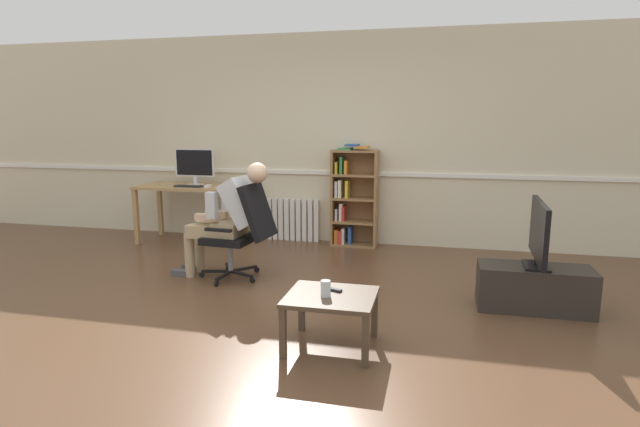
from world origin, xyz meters
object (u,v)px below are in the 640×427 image
Objects in this scene: bookshelf at (352,198)px; office_chair at (242,228)px; keyboard at (189,186)px; computer_mouse at (208,186)px; tv_stand at (534,288)px; person_seated at (228,216)px; drinking_glass at (326,288)px; imac_monitor at (195,164)px; tv_screen at (539,233)px; computer_desk at (192,193)px; coffee_table at (331,302)px; spare_remote at (332,289)px; radiator at (293,220)px.

office_chair is (-0.83, -1.66, -0.09)m from bookshelf.
bookshelf is (2.06, 0.43, -0.15)m from keyboard.
computer_mouse is at bearing -137.61° from office_chair.
tv_stand is (3.96, -1.46, -0.58)m from keyboard.
computer_mouse is at bearing -167.12° from bookshelf.
person_seated is 10.52× the size of drinking_glass.
imac_monitor is 1.51× the size of keyboard.
tv_stand is at bearing 90.00° from tv_screen.
coffee_table is at bearing -47.75° from computer_desk.
coffee_table is at bearing 49.76° from person_seated.
computer_mouse is 1.48m from person_seated.
tv_stand is (2.73, -0.23, -0.34)m from office_chair.
computer_mouse is (0.26, 0.02, 0.01)m from keyboard.
drinking_glass is at bearing -50.88° from computer_mouse.
keyboard is at bearing 64.94° from spare_remote.
spare_remote is at bearing 81.98° from drinking_glass.
drinking_glass is at bearing -83.66° from bookshelf.
computer_desk is at bearing 158.19° from tv_stand.
computer_mouse is at bearing 129.12° from drinking_glass.
radiator is (-0.82, 0.10, -0.33)m from bookshelf.
computer_desk is at bearing 131.50° from drinking_glass.
computer_desk is at bearing -136.27° from person_seated.
bookshelf is at bearing 96.99° from coffee_table.
spare_remote is (-1.54, -1.02, 0.21)m from tv_stand.
imac_monitor is at bearing 157.13° from tv_stand.
keyboard is 0.59× the size of coffee_table.
computer_mouse reaches higher than keyboard.
tv_stand is (3.70, -1.48, -0.58)m from computer_mouse.
radiator is at bearing 110.24° from drinking_glass.
computer_mouse is 3.98m from tv_screen.
imac_monitor is 0.89× the size of coffee_table.
drinking_glass reaches higher than coffee_table.
tv_screen is at bearing -2.94° from tv_stand.
keyboard is 0.26m from computer_mouse.
tv_screen is 1.95m from drinking_glass.
tv_stand is (2.72, -1.99, -0.09)m from radiator.
radiator is 3.23m from spare_remote.
bookshelf is 1.92m from person_seated.
imac_monitor is at bearing 75.44° from computer_desk.
computer_desk is at bearing 63.76° from spare_remote.
imac_monitor is 4.39m from tv_stand.
computer_desk is 9.26× the size of spare_remote.
office_chair is at bearing -47.36° from computer_desk.
keyboard is 3.21× the size of drinking_glass.
keyboard reaches higher than coffee_table.
bookshelf is 0.89m from radiator.
imac_monitor is 3.67× the size of spare_remote.
tv_screen is at bearing 89.87° from office_chair.
spare_remote is (2.45, -2.61, -0.26)m from computer_desk.
drinking_glass is (-0.03, -0.04, 0.11)m from coffee_table.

